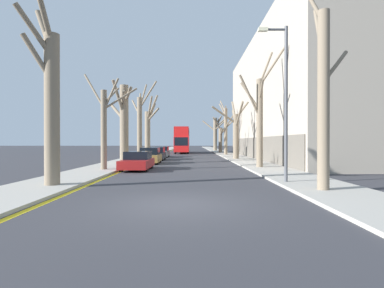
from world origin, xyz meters
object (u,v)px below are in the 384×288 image
(parked_car_0, at_px, (138,161))
(street_tree_right_0, at_px, (324,92))
(street_tree_left_0, at_px, (51,100))
(double_decker_bus, at_px, (183,139))
(street_tree_right_4, at_px, (221,138))
(street_tree_right_5, at_px, (216,132))
(street_tree_left_2, at_px, (124,121))
(parked_car_1, at_px, (151,156))
(street_tree_left_4, at_px, (149,129))
(street_tree_left_1, at_px, (105,124))
(parked_car_3, at_px, (163,152))
(street_tree_right_2, at_px, (236,131))
(street_tree_left_3, at_px, (141,123))
(lamp_post, at_px, (285,96))
(parked_car_2, at_px, (158,154))
(street_tree_right_1, at_px, (261,115))
(street_tree_right_3, at_px, (227,128))

(parked_car_0, bearing_deg, street_tree_right_0, -46.36)
(street_tree_right_0, bearing_deg, street_tree_left_0, 174.02)
(double_decker_bus, bearing_deg, street_tree_right_4, 6.88)
(street_tree_right_5, bearing_deg, street_tree_left_2, -106.38)
(parked_car_1, bearing_deg, street_tree_left_4, 98.90)
(double_decker_bus, bearing_deg, street_tree_left_2, -99.40)
(street_tree_left_1, height_order, street_tree_right_4, street_tree_left_1)
(street_tree_left_2, relative_size, parked_car_3, 1.66)
(street_tree_right_2, bearing_deg, street_tree_left_0, -118.34)
(street_tree_left_4, distance_m, parked_car_0, 20.69)
(street_tree_left_3, bearing_deg, street_tree_left_0, -90.44)
(street_tree_right_5, bearing_deg, street_tree_left_4, -115.01)
(parked_car_1, bearing_deg, street_tree_right_5, 76.64)
(parked_car_1, bearing_deg, street_tree_right_2, 33.91)
(street_tree_right_0, bearing_deg, lamp_post, 110.91)
(street_tree_right_0, relative_size, parked_car_0, 1.91)
(street_tree_left_0, relative_size, lamp_post, 1.11)
(street_tree_left_0, xyz_separation_m, street_tree_right_0, (11.38, -1.19, 0.16))
(street_tree_left_0, height_order, street_tree_right_5, street_tree_left_0)
(street_tree_left_3, height_order, double_decker_bus, street_tree_left_3)
(street_tree_right_0, relative_size, street_tree_right_2, 1.27)
(parked_car_3, bearing_deg, street_tree_left_4, 129.97)
(street_tree_left_3, distance_m, street_tree_right_5, 33.33)
(street_tree_left_3, xyz_separation_m, street_tree_right_0, (11.22, -22.68, -0.23))
(street_tree_right_4, xyz_separation_m, street_tree_right_5, (-0.03, 11.05, 1.44))
(street_tree_right_2, xyz_separation_m, parked_car_0, (-8.79, -12.18, -2.61))
(street_tree_right_4, height_order, parked_car_2, street_tree_right_4)
(street_tree_right_4, bearing_deg, street_tree_right_0, -90.02)
(street_tree_left_0, distance_m, street_tree_right_4, 43.36)
(street_tree_left_0, xyz_separation_m, street_tree_right_1, (11.28, 9.44, 0.21))
(street_tree_right_0, xyz_separation_m, parked_car_0, (-9.10, 9.54, -3.35))
(street_tree_right_1, relative_size, parked_car_0, 2.05)
(street_tree_left_0, relative_size, street_tree_right_0, 0.96)
(street_tree_right_0, height_order, parked_car_0, street_tree_right_0)
(street_tree_right_4, distance_m, parked_car_0, 34.76)
(street_tree_right_5, distance_m, lamp_post, 51.80)
(street_tree_left_4, distance_m, lamp_post, 29.51)
(street_tree_left_2, distance_m, street_tree_right_4, 30.01)
(street_tree_left_1, relative_size, lamp_post, 0.93)
(parked_car_0, xyz_separation_m, parked_car_3, (0.00, 17.70, 0.04))
(parked_car_0, bearing_deg, street_tree_right_3, 68.90)
(street_tree_left_2, relative_size, street_tree_right_5, 0.93)
(street_tree_right_5, bearing_deg, street_tree_right_1, -90.11)
(double_decker_bus, relative_size, parked_car_3, 2.66)
(street_tree_left_1, xyz_separation_m, parked_car_1, (2.14, 7.01, -2.57))
(street_tree_right_4, bearing_deg, street_tree_left_4, -130.73)
(street_tree_right_3, relative_size, parked_car_0, 1.88)
(street_tree_right_0, xyz_separation_m, lamp_post, (-0.87, 2.27, 0.20))
(street_tree_left_1, bearing_deg, parked_car_1, 73.02)
(double_decker_bus, xyz_separation_m, parked_car_0, (-2.14, -32.63, -1.92))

